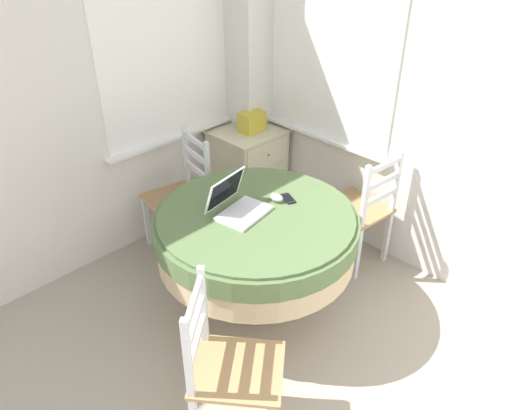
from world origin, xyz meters
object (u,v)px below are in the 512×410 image
at_px(dining_chair_near_back_window, 182,196).
at_px(storage_box, 252,122).
at_px(dining_chair_near_right_window, 361,210).
at_px(corner_cabinet, 248,170).
at_px(laptop, 237,205).
at_px(cell_phone, 288,198).
at_px(round_dining_table, 256,232).
at_px(computer_mouse, 277,198).
at_px(dining_chair_camera_near, 228,368).

distance_m(dining_chair_near_back_window, storage_box, 0.83).
height_order(dining_chair_near_right_window, corner_cabinet, dining_chair_near_right_window).
relative_size(laptop, storage_box, 1.83).
bearing_deg(storage_box, cell_phone, -122.56).
relative_size(round_dining_table, dining_chair_near_right_window, 1.36).
relative_size(computer_mouse, dining_chair_near_back_window, 0.10).
xyz_separation_m(round_dining_table, dining_chair_camera_near, (-0.72, -0.54, -0.16)).
relative_size(laptop, cell_phone, 2.67).
bearing_deg(round_dining_table, storage_box, 46.61).
bearing_deg(dining_chair_near_back_window, laptop, -101.88).
xyz_separation_m(dining_chair_camera_near, storage_box, (1.56, 1.43, 0.37)).
bearing_deg(dining_chair_near_right_window, dining_chair_near_back_window, 126.52).
bearing_deg(corner_cabinet, storage_box, -69.89).
bearing_deg(dining_chair_near_right_window, corner_cabinet, 92.86).
relative_size(computer_mouse, dining_chair_near_right_window, 0.10).
xyz_separation_m(round_dining_table, storage_box, (0.84, 0.89, 0.21)).
relative_size(round_dining_table, dining_chair_camera_near, 1.36).
height_order(laptop, dining_chair_near_right_window, laptop).
xyz_separation_m(dining_chair_near_back_window, corner_cabinet, (0.73, 0.04, -0.07)).
height_order(cell_phone, storage_box, storage_box).
xyz_separation_m(corner_cabinet, storage_box, (0.01, -0.04, 0.45)).
height_order(computer_mouse, corner_cabinet, computer_mouse).
xyz_separation_m(dining_chair_near_back_window, storage_box, (0.74, 0.01, 0.37)).
xyz_separation_m(cell_phone, dining_chair_camera_near, (-0.98, -0.51, -0.30)).
xyz_separation_m(laptop, cell_phone, (0.32, -0.12, -0.04)).
bearing_deg(dining_chair_camera_near, dining_chair_near_right_window, 12.94).
xyz_separation_m(round_dining_table, computer_mouse, (0.19, 0.01, 0.16)).
bearing_deg(dining_chair_near_back_window, computer_mouse, -84.22).
bearing_deg(dining_chair_camera_near, corner_cabinet, 43.44).
distance_m(dining_chair_camera_near, corner_cabinet, 2.14).
height_order(cell_phone, corner_cabinet, cell_phone).
xyz_separation_m(computer_mouse, corner_cabinet, (0.64, 0.92, -0.40)).
xyz_separation_m(dining_chair_near_right_window, corner_cabinet, (-0.05, 1.10, -0.07)).
distance_m(round_dining_table, cell_phone, 0.30).
height_order(computer_mouse, dining_chair_near_right_window, dining_chair_near_right_window).
bearing_deg(corner_cabinet, dining_chair_near_back_window, -176.59).
height_order(laptop, computer_mouse, laptop).
height_order(laptop, storage_box, laptop).
bearing_deg(laptop, dining_chair_camera_near, -136.16).
relative_size(corner_cabinet, storage_box, 3.75).
xyz_separation_m(laptop, corner_cabinet, (0.89, 0.84, -0.42)).
relative_size(computer_mouse, storage_box, 0.48).
xyz_separation_m(round_dining_table, dining_chair_near_back_window, (0.10, 0.89, -0.16)).
height_order(laptop, cell_phone, laptop).
relative_size(computer_mouse, corner_cabinet, 0.13).
bearing_deg(cell_phone, dining_chair_camera_near, -152.31).
xyz_separation_m(laptop, dining_chair_near_right_window, (0.95, -0.26, -0.35)).
distance_m(laptop, cell_phone, 0.35).
bearing_deg(storage_box, computer_mouse, -126.55).
height_order(computer_mouse, dining_chair_near_back_window, dining_chair_near_back_window).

